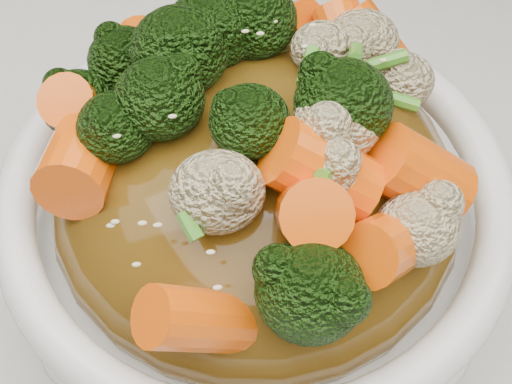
{
  "coord_description": "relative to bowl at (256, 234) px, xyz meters",
  "views": [
    {
      "loc": [
        -0.01,
        -0.17,
        1.11
      ],
      "look_at": [
        0.01,
        0.04,
        0.83
      ],
      "focal_mm": 55.0,
      "sensor_mm": 36.0,
      "label": 1
    }
  ],
  "objects": [
    {
      "name": "tablecloth",
      "position": [
        -0.01,
        -0.04,
        -0.06
      ],
      "size": [
        1.2,
        0.8,
        0.04
      ],
      "primitive_type": "cube",
      "color": "silver",
      "rests_on": "dining_table"
    },
    {
      "name": "bowl",
      "position": [
        0.0,
        0.0,
        0.0
      ],
      "size": [
        0.27,
        0.27,
        0.09
      ],
      "primitive_type": null,
      "rotation": [
        0.0,
        0.0,
        0.22
      ],
      "color": "white",
      "rests_on": "tablecloth"
    },
    {
      "name": "sauce_base",
      "position": [
        0.0,
        0.0,
        0.03
      ],
      "size": [
        0.22,
        0.22,
        0.1
      ],
      "primitive_type": "ellipsoid",
      "rotation": [
        0.0,
        0.0,
        0.22
      ],
      "color": "#593C0F",
      "rests_on": "bowl"
    },
    {
      "name": "carrots",
      "position": [
        0.0,
        0.0,
        0.1
      ],
      "size": [
        0.22,
        0.22,
        0.05
      ],
      "primitive_type": null,
      "rotation": [
        0.0,
        0.0,
        0.22
      ],
      "color": "#FF5D08",
      "rests_on": "sauce_base"
    },
    {
      "name": "broccoli",
      "position": [
        0.0,
        0.0,
        0.1
      ],
      "size": [
        0.22,
        0.22,
        0.05
      ],
      "primitive_type": null,
      "rotation": [
        0.0,
        0.0,
        0.22
      ],
      "color": "black",
      "rests_on": "sauce_base"
    },
    {
      "name": "cauliflower",
      "position": [
        0.0,
        0.0,
        0.09
      ],
      "size": [
        0.22,
        0.22,
        0.04
      ],
      "primitive_type": null,
      "rotation": [
        0.0,
        0.0,
        0.22
      ],
      "color": "beige",
      "rests_on": "sauce_base"
    },
    {
      "name": "scallions",
      "position": [
        0.0,
        0.0,
        0.1
      ],
      "size": [
        0.16,
        0.16,
        0.02
      ],
      "primitive_type": null,
      "rotation": [
        0.0,
        0.0,
        0.22
      ],
      "color": "#408B20",
      "rests_on": "sauce_base"
    },
    {
      "name": "sesame_seeds",
      "position": [
        0.0,
        0.0,
        0.1
      ],
      "size": [
        0.2,
        0.2,
        0.01
      ],
      "primitive_type": null,
      "rotation": [
        0.0,
        0.0,
        0.22
      ],
      "color": "beige",
      "rests_on": "sauce_base"
    }
  ]
}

